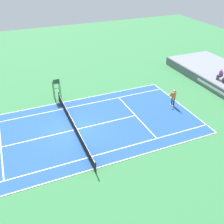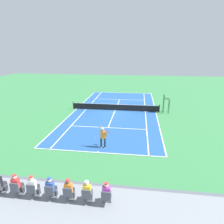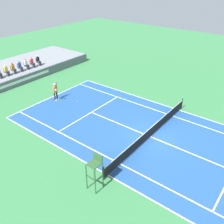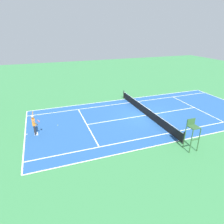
{
  "view_description": "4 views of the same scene",
  "coord_description": "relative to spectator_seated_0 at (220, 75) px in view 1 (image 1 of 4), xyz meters",
  "views": [
    {
      "loc": [
        19.25,
        -4.33,
        14.05
      ],
      "look_at": [
        -0.09,
        3.86,
        1.0
      ],
      "focal_mm": 41.31,
      "sensor_mm": 36.0,
      "label": 1
    },
    {
      "loc": [
        -3.11,
        26.2,
        8.05
      ],
      "look_at": [
        -0.09,
        3.86,
        1.0
      ],
      "focal_mm": 32.14,
      "sensor_mm": 36.0,
      "label": 2
    },
    {
      "loc": [
        -14.84,
        -7.57,
        11.83
      ],
      "look_at": [
        -0.09,
        3.86,
        1.0
      ],
      "focal_mm": 39.74,
      "sensor_mm": 36.0,
      "label": 3
    },
    {
      "loc": [
        -16.61,
        9.94,
        8.5
      ],
      "look_at": [
        -0.09,
        3.86,
        1.0
      ],
      "focal_mm": 31.5,
      "sensor_mm": 36.0,
      "label": 4
    }
  ],
  "objects": [
    {
      "name": "ground_plane",
      "position": [
        1.83,
        -18.58,
        -1.67
      ],
      "size": [
        80.0,
        80.0,
        0.0
      ],
      "primitive_type": "plane",
      "color": "#387F47"
    },
    {
      "name": "net",
      "position": [
        1.83,
        -18.58,
        -1.14
      ],
      "size": [
        11.98,
        0.1,
        1.07
      ],
      "color": "black",
      "rests_on": "ground"
    },
    {
      "name": "spectator_seated_0",
      "position": [
        0.0,
        0.0,
        0.0
      ],
      "size": [
        0.44,
        0.6,
        1.27
      ],
      "color": "#474C56",
      "rests_on": "bleacher_platform"
    },
    {
      "name": "barrier_wall",
      "position": [
        1.83,
        -1.38,
        -1.14
      ],
      "size": [
        21.74,
        0.25,
        1.05
      ],
      "color": "#565B66",
      "rests_on": "ground"
    },
    {
      "name": "tennis_player",
      "position": [
        1.53,
        -7.57,
        -0.67
      ],
      "size": [
        0.76,
        0.67,
        2.08
      ],
      "color": "#232328",
      "rests_on": "ground"
    },
    {
      "name": "umpire_chair",
      "position": [
        -4.88,
        -18.58,
        -0.11
      ],
      "size": [
        0.77,
        0.77,
        2.44
      ],
      "color": "#2D562D",
      "rests_on": "ground"
    },
    {
      "name": "court",
      "position": [
        1.83,
        -18.58,
        -1.66
      ],
      "size": [
        11.08,
        23.88,
        0.03
      ],
      "color": "#235193",
      "rests_on": "ground"
    },
    {
      "name": "tennis_ball",
      "position": [
        2.65,
        -9.55,
        -1.63
      ],
      "size": [
        0.07,
        0.07,
        0.07
      ],
      "primitive_type": "sphere",
      "color": "#D1E533",
      "rests_on": "ground"
    }
  ]
}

